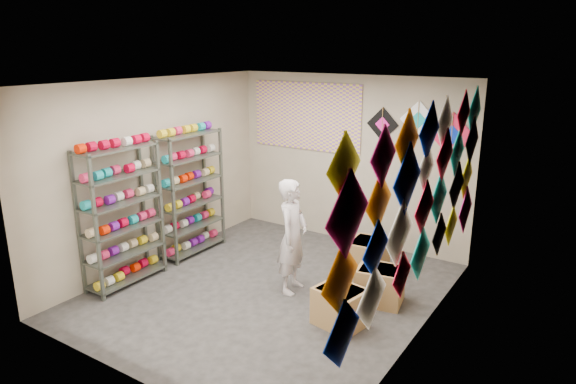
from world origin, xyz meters
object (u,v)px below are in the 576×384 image
Objects in this scene: shelf_rack_front at (122,216)px; shelf_rack_back at (190,193)px; carton_a at (340,307)px; carton_b at (380,285)px; shopkeeper at (293,236)px; carton_c at (368,256)px.

shelf_rack_back is at bearing 90.00° from shelf_rack_front.
carton_b is at bearing 88.37° from carton_a.
shopkeeper is at bearing -7.46° from shelf_rack_back.
carton_a is at bearing -13.40° from shelf_rack_back.
carton_b is (3.12, 1.35, -0.72)m from shelf_rack_front.
shelf_rack_front is at bearing -158.09° from carton_a.
shelf_rack_front is 3.50× the size of carton_c.
carton_a is at bearing -81.22° from carton_c.
carton_b is at bearing 0.96° from shelf_rack_back.
shopkeeper is (2.03, -0.27, -0.19)m from shelf_rack_back.
shopkeeper is 1.16m from carton_a.
carton_c reaches higher than carton_b.
shelf_rack_front is 1.30m from shelf_rack_back.
shelf_rack_back is 2.83m from carton_c.
carton_b reaches higher than carton_a.
shopkeeper reaches higher than carton_b.
carton_a is 0.97× the size of carton_b.
carton_c is (2.62, 0.79, -0.71)m from shelf_rack_back.
shelf_rack_back reaches higher than shopkeeper.
carton_c is at bearing 113.95° from carton_b.
carton_b is at bearing -83.58° from shopkeeper.
shelf_rack_front reaches higher than carton_c.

